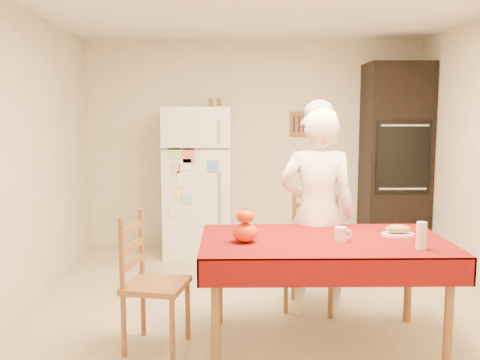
{
  "coord_description": "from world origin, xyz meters",
  "views": [
    {
      "loc": [
        -0.27,
        -4.22,
        1.63
      ],
      "look_at": [
        -0.19,
        0.2,
        1.08
      ],
      "focal_mm": 40.0,
      "sensor_mm": 36.0,
      "label": 1
    }
  ],
  "objects_px": {
    "chair_left": "(147,277)",
    "bread_plate": "(398,234)",
    "refrigerator": "(198,182)",
    "chair_far": "(313,248)",
    "seated_woman": "(317,214)",
    "pumpkin_lower": "(245,232)",
    "oven_cabinet": "(395,159)",
    "wine_glass": "(421,235)",
    "coffee_mug": "(340,234)",
    "dining_table": "(323,249)"
  },
  "relations": [
    {
      "from": "chair_left",
      "to": "bread_plate",
      "type": "bearing_deg",
      "value": -74.52
    },
    {
      "from": "refrigerator",
      "to": "chair_far",
      "type": "bearing_deg",
      "value": -58.12
    },
    {
      "from": "seated_woman",
      "to": "pumpkin_lower",
      "type": "bearing_deg",
      "value": 54.9
    },
    {
      "from": "oven_cabinet",
      "to": "bread_plate",
      "type": "distance_m",
      "value": 2.55
    },
    {
      "from": "refrigerator",
      "to": "oven_cabinet",
      "type": "relative_size",
      "value": 0.77
    },
    {
      "from": "bread_plate",
      "to": "wine_glass",
      "type": "bearing_deg",
      "value": -84.64
    },
    {
      "from": "seated_woman",
      "to": "pumpkin_lower",
      "type": "relative_size",
      "value": 9.56
    },
    {
      "from": "chair_left",
      "to": "coffee_mug",
      "type": "xyz_separation_m",
      "value": [
        1.33,
        -0.05,
        0.3
      ]
    },
    {
      "from": "refrigerator",
      "to": "oven_cabinet",
      "type": "distance_m",
      "value": 2.29
    },
    {
      "from": "dining_table",
      "to": "chair_far",
      "type": "height_order",
      "value": "chair_far"
    },
    {
      "from": "wine_glass",
      "to": "bread_plate",
      "type": "relative_size",
      "value": 0.73
    },
    {
      "from": "chair_far",
      "to": "dining_table",
      "type": "bearing_deg",
      "value": -76.42
    },
    {
      "from": "bread_plate",
      "to": "seated_woman",
      "type": "bearing_deg",
      "value": 138.19
    },
    {
      "from": "pumpkin_lower",
      "to": "wine_glass",
      "type": "xyz_separation_m",
      "value": [
        1.13,
        -0.2,
        0.02
      ]
    },
    {
      "from": "wine_glass",
      "to": "refrigerator",
      "type": "bearing_deg",
      "value": 120.3
    },
    {
      "from": "wine_glass",
      "to": "bread_plate",
      "type": "bearing_deg",
      "value": 95.36
    },
    {
      "from": "chair_left",
      "to": "wine_glass",
      "type": "relative_size",
      "value": 5.4
    },
    {
      "from": "seated_woman",
      "to": "pumpkin_lower",
      "type": "xyz_separation_m",
      "value": [
        -0.59,
        -0.62,
        -0.01
      ]
    },
    {
      "from": "bread_plate",
      "to": "refrigerator",
      "type": "bearing_deg",
      "value": 123.45
    },
    {
      "from": "refrigerator",
      "to": "chair_far",
      "type": "xyz_separation_m",
      "value": [
        1.07,
        -1.72,
        -0.34
      ]
    },
    {
      "from": "pumpkin_lower",
      "to": "refrigerator",
      "type": "bearing_deg",
      "value": 100.62
    },
    {
      "from": "coffee_mug",
      "to": "wine_glass",
      "type": "bearing_deg",
      "value": -22.95
    },
    {
      "from": "refrigerator",
      "to": "wine_glass",
      "type": "relative_size",
      "value": 9.66
    },
    {
      "from": "seated_woman",
      "to": "wine_glass",
      "type": "distance_m",
      "value": 0.98
    },
    {
      "from": "coffee_mug",
      "to": "wine_glass",
      "type": "xyz_separation_m",
      "value": [
        0.48,
        -0.2,
        0.04
      ]
    },
    {
      "from": "chair_far",
      "to": "chair_left",
      "type": "bearing_deg",
      "value": -131.34
    },
    {
      "from": "oven_cabinet",
      "to": "chair_left",
      "type": "xyz_separation_m",
      "value": [
        -2.48,
        -2.55,
        -0.59
      ]
    },
    {
      "from": "seated_woman",
      "to": "coffee_mug",
      "type": "bearing_deg",
      "value": 104.07
    },
    {
      "from": "chair_far",
      "to": "seated_woman",
      "type": "xyz_separation_m",
      "value": [
        -0.0,
        -0.21,
        0.33
      ]
    },
    {
      "from": "chair_far",
      "to": "bread_plate",
      "type": "distance_m",
      "value": 0.87
    },
    {
      "from": "oven_cabinet",
      "to": "chair_far",
      "type": "distance_m",
      "value": 2.22
    },
    {
      "from": "pumpkin_lower",
      "to": "bread_plate",
      "type": "xyz_separation_m",
      "value": [
        1.1,
        0.17,
        -0.06
      ]
    },
    {
      "from": "oven_cabinet",
      "to": "pumpkin_lower",
      "type": "distance_m",
      "value": 3.17
    },
    {
      "from": "oven_cabinet",
      "to": "coffee_mug",
      "type": "xyz_separation_m",
      "value": [
        -1.15,
        -2.59,
        -0.29
      ]
    },
    {
      "from": "seated_woman",
      "to": "coffee_mug",
      "type": "relative_size",
      "value": 16.77
    },
    {
      "from": "refrigerator",
      "to": "seated_woman",
      "type": "height_order",
      "value": "refrigerator"
    },
    {
      "from": "chair_left",
      "to": "pumpkin_lower",
      "type": "height_order",
      "value": "chair_left"
    },
    {
      "from": "refrigerator",
      "to": "seated_woman",
      "type": "bearing_deg",
      "value": -61.05
    },
    {
      "from": "seated_woman",
      "to": "bread_plate",
      "type": "distance_m",
      "value": 0.68
    },
    {
      "from": "oven_cabinet",
      "to": "wine_glass",
      "type": "height_order",
      "value": "oven_cabinet"
    },
    {
      "from": "dining_table",
      "to": "wine_glass",
      "type": "distance_m",
      "value": 0.67
    },
    {
      "from": "refrigerator",
      "to": "wine_glass",
      "type": "height_order",
      "value": "refrigerator"
    },
    {
      "from": "coffee_mug",
      "to": "wine_glass",
      "type": "height_order",
      "value": "wine_glass"
    },
    {
      "from": "seated_woman",
      "to": "wine_glass",
      "type": "bearing_deg",
      "value": 131.82
    },
    {
      "from": "coffee_mug",
      "to": "pumpkin_lower",
      "type": "bearing_deg",
      "value": 179.9
    },
    {
      "from": "refrigerator",
      "to": "dining_table",
      "type": "distance_m",
      "value": 2.68
    },
    {
      "from": "oven_cabinet",
      "to": "seated_woman",
      "type": "xyz_separation_m",
      "value": [
        -1.21,
        -1.98,
        -0.26
      ]
    },
    {
      "from": "seated_woman",
      "to": "coffee_mug",
      "type": "height_order",
      "value": "seated_woman"
    },
    {
      "from": "dining_table",
      "to": "coffee_mug",
      "type": "height_order",
      "value": "coffee_mug"
    },
    {
      "from": "chair_left",
      "to": "bread_plate",
      "type": "distance_m",
      "value": 1.8
    }
  ]
}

